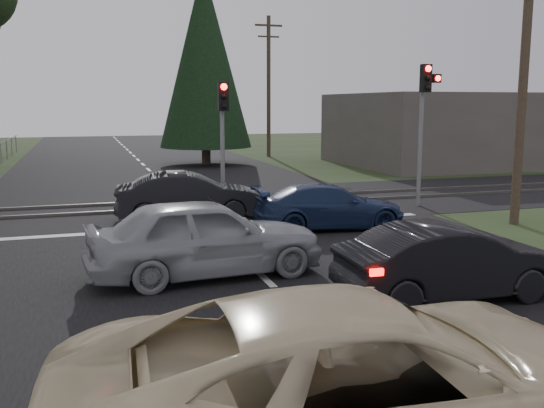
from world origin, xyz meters
name	(u,v)px	position (x,y,z in m)	size (l,w,h in m)	color
ground	(317,328)	(0.00, 0.00, 0.00)	(120.00, 120.00, 0.00)	#263216
road	(198,216)	(0.00, 10.00, 0.01)	(14.00, 100.00, 0.01)	black
rail_corridor	(187,205)	(0.00, 12.00, 0.01)	(120.00, 8.00, 0.01)	black
stop_line	(209,226)	(0.00, 8.20, 0.01)	(13.00, 0.35, 0.00)	silver
rail_near	(191,208)	(0.00, 11.20, 0.05)	(120.00, 0.12, 0.10)	#59544C
rail_far	(183,201)	(0.00, 12.80, 0.05)	(120.00, 0.12, 0.10)	#59544C
traffic_signal_right	(425,107)	(7.55, 9.47, 3.31)	(0.68, 0.48, 4.70)	slate
traffic_signal_center	(223,124)	(1.00, 10.68, 2.81)	(0.32, 0.48, 4.10)	slate
utility_pole_near	(525,56)	(8.50, 6.00, 4.73)	(1.80, 0.26, 9.00)	#4C3D2D
utility_pole_mid	(269,84)	(8.50, 30.00, 4.73)	(1.80, 0.26, 9.00)	#4C3D2D
utility_pole_far	(198,91)	(8.50, 55.00, 4.73)	(1.80, 0.26, 9.00)	#4C3D2D
conifer_tree	(204,58)	(3.50, 26.00, 5.99)	(5.20, 5.20, 11.00)	#473D33
building_right	(466,129)	(18.00, 22.00, 2.00)	(14.00, 10.00, 4.00)	#59514C
cream_coupe	(371,384)	(-0.86, -3.48, 0.83)	(2.74, 5.95, 1.65)	beige
dark_hatchback	(451,262)	(2.77, 0.64, 0.67)	(1.41, 4.05, 1.34)	black
silver_car	(205,237)	(-1.07, 3.38, 0.80)	(1.88, 4.68, 1.60)	#93959A
blue_sedan	(329,207)	(3.14, 7.00, 0.61)	(1.72, 4.22, 1.22)	#182749
dark_car_far	(189,196)	(-0.35, 9.40, 0.71)	(1.50, 4.30, 1.42)	black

